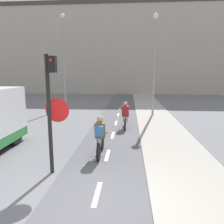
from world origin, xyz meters
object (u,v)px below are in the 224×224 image
traffic_light_pole (51,102)px  street_lamp_far (64,53)px  cyclist_near (100,137)px  street_lamp_sidewalk (154,55)px  cyclist_far (125,116)px

traffic_light_pole → street_lamp_far: bearing=104.7°
street_lamp_far → cyclist_near: size_ratio=4.47×
street_lamp_sidewalk → cyclist_far: (-1.80, -3.58, -3.39)m
street_lamp_far → traffic_light_pole: bearing=-75.3°
street_lamp_far → cyclist_near: 11.24m
traffic_light_pole → cyclist_far: bearing=70.2°
street_lamp_sidewalk → cyclist_near: bearing=-108.9°
cyclist_near → street_lamp_far: bearing=112.7°
traffic_light_pole → cyclist_far: traffic_light_pole is taller
street_lamp_sidewalk → cyclist_near: size_ratio=4.05×
street_lamp_sidewalk → street_lamp_far: bearing=161.7°
traffic_light_pole → cyclist_near: traffic_light_pole is taller
cyclist_near → street_lamp_sidewalk: bearing=71.1°
street_lamp_sidewalk → cyclist_near: (-2.59, -7.59, -3.34)m
street_lamp_sidewalk → cyclist_near: 8.69m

